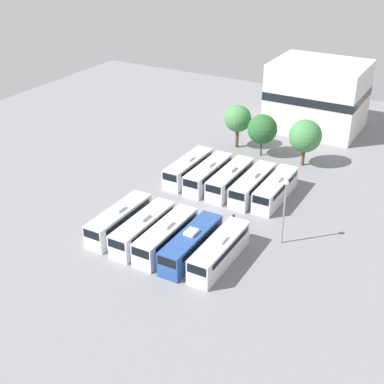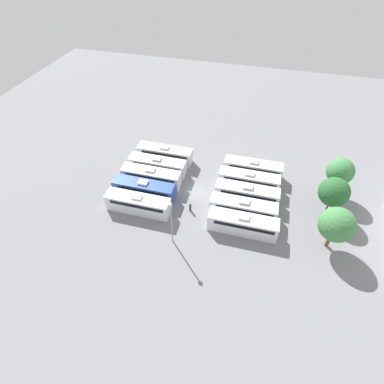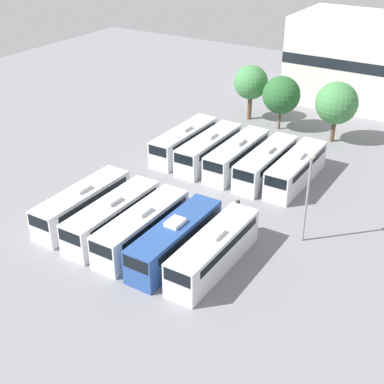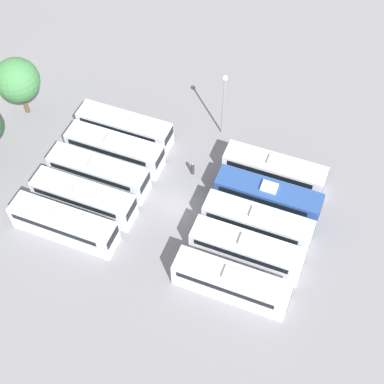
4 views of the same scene
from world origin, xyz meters
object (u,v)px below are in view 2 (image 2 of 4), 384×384
at_px(bus_1, 158,165).
at_px(bus_6, 249,180).
at_px(tree_1, 334,192).
at_px(bus_0, 165,154).
at_px(bus_5, 253,168).
at_px(light_pole, 171,217).
at_px(bus_8, 243,208).
at_px(bus_2, 151,176).
at_px(worker_person, 190,207).
at_px(bus_4, 138,204).
at_px(tree_2, 337,225).
at_px(tree_0, 340,171).
at_px(bus_7, 247,194).
at_px(bus_9, 243,224).
at_px(bus_3, 144,189).

height_order(bus_1, bus_6, same).
distance_m(bus_1, tree_1, 30.39).
xyz_separation_m(bus_0, bus_5, (0.06, 17.04, 0.00)).
xyz_separation_m(bus_5, light_pole, (18.37, -9.76, 3.95)).
bearing_deg(bus_8, light_pole, -49.88).
relative_size(bus_2, bus_5, 1.00).
bearing_deg(bus_1, bus_5, 101.96).
distance_m(worker_person, light_pole, 8.38).
xyz_separation_m(bus_4, light_pole, (4.62, 7.29, 3.95)).
distance_m(bus_8, worker_person, 8.65).
height_order(bus_6, worker_person, bus_6).
height_order(bus_5, tree_2, tree_2).
bearing_deg(tree_2, tree_0, 173.23).
bearing_deg(tree_2, bus_2, -101.95).
xyz_separation_m(bus_6, bus_7, (3.45, 0.11, 0.00)).
xyz_separation_m(bus_4, bus_8, (-3.33, 16.72, 0.00)).
height_order(bus_4, worker_person, bus_4).
xyz_separation_m(bus_4, tree_2, (-0.51, 29.66, 3.17)).
distance_m(bus_2, tree_2, 30.77).
distance_m(light_pole, tree_2, 22.97).
height_order(bus_2, bus_8, same).
xyz_separation_m(bus_0, bus_9, (13.73, 17.07, 0.00)).
xyz_separation_m(bus_2, bus_8, (3.51, 17.01, 0.00)).
bearing_deg(bus_6, bus_3, -68.18).
distance_m(bus_2, bus_3, 3.40).
relative_size(bus_9, tree_2, 1.45).
bearing_deg(bus_4, worker_person, 104.85).
distance_m(bus_4, tree_2, 29.84).
bearing_deg(worker_person, bus_6, 133.49).
bearing_deg(tree_0, bus_5, -95.20).
height_order(bus_2, tree_1, tree_1).
distance_m(bus_1, bus_3, 6.65).
bearing_deg(bus_9, bus_0, -128.81).
relative_size(bus_1, bus_3, 1.00).
height_order(bus_0, bus_8, same).
height_order(bus_0, bus_1, same).
relative_size(bus_4, bus_7, 1.00).
relative_size(bus_5, worker_person, 6.26).
relative_size(bus_2, worker_person, 6.26).
bearing_deg(bus_3, light_pole, 43.35).
bearing_deg(bus_7, bus_3, -78.86).
bearing_deg(bus_8, bus_2, -101.66).
xyz_separation_m(bus_8, tree_2, (2.83, 12.94, 3.17)).
xyz_separation_m(tree_1, tree_2, (7.13, -0.26, 0.32)).
xyz_separation_m(bus_6, tree_2, (9.77, 12.93, 3.17)).
bearing_deg(bus_7, worker_person, -61.73).
bearing_deg(bus_9, worker_person, -103.20).
relative_size(bus_3, tree_0, 1.46).
distance_m(bus_0, bus_5, 17.04).
xyz_separation_m(bus_2, tree_1, (-0.80, 30.20, 2.85)).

